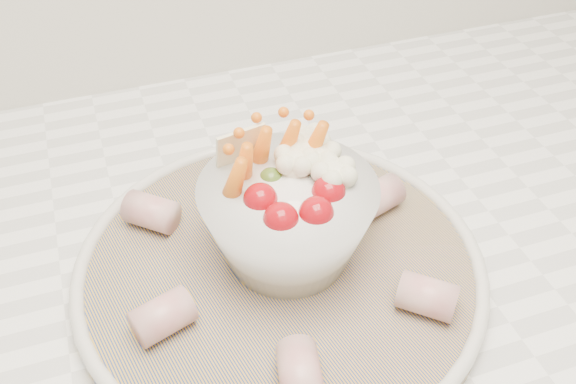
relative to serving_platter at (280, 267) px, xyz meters
name	(u,v)px	position (x,y,z in m)	size (l,w,h in m)	color
serving_platter	(280,267)	(0.00, 0.00, 0.00)	(0.41, 0.41, 0.02)	navy
veggie_bowl	(289,215)	(0.01, 0.01, 0.05)	(0.15, 0.15, 0.12)	silver
cured_meat_rolls	(280,251)	(0.00, 0.00, 0.02)	(0.26, 0.28, 0.03)	#B95459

